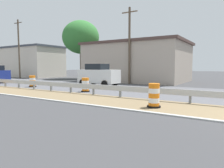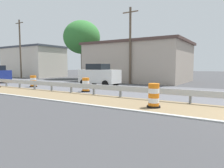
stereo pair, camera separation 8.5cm
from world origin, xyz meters
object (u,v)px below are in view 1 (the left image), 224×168
at_px(traffic_barrel_mid, 32,82).
at_px(utility_pole_mid, 19,48).
at_px(traffic_barrel_nearest, 154,97).
at_px(car_mid_far_lane, 98,75).
at_px(traffic_barrel_close, 85,85).
at_px(utility_pole_near, 129,45).

relative_size(traffic_barrel_mid, utility_pole_mid, 0.12).
distance_m(traffic_barrel_nearest, car_mid_far_lane, 11.08).
relative_size(traffic_barrel_nearest, traffic_barrel_close, 1.06).
xyz_separation_m(traffic_barrel_mid, utility_pole_near, (7.75, -6.09, 3.76)).
bearing_deg(traffic_barrel_close, traffic_barrel_nearest, -114.30).
bearing_deg(traffic_barrel_nearest, utility_pole_mid, 67.46).
relative_size(traffic_barrel_nearest, utility_pole_mid, 0.12).
height_order(traffic_barrel_nearest, utility_pole_near, utility_pole_near).
distance_m(traffic_barrel_close, utility_pole_near, 8.86).
xyz_separation_m(car_mid_far_lane, utility_pole_near, (3.70, -1.45, 3.17)).
distance_m(traffic_barrel_mid, utility_pole_near, 10.55).
distance_m(traffic_barrel_close, traffic_barrel_mid, 6.53).
relative_size(traffic_barrel_mid, car_mid_far_lane, 0.26).
bearing_deg(traffic_barrel_mid, traffic_barrel_nearest, -103.78).
bearing_deg(utility_pole_mid, traffic_barrel_nearest, -112.54).
relative_size(traffic_barrel_mid, utility_pole_near, 0.13).
height_order(traffic_barrel_mid, car_mid_far_lane, car_mid_far_lane).
relative_size(traffic_barrel_nearest, utility_pole_near, 0.14).
distance_m(car_mid_far_lane, utility_pole_near, 5.08).
xyz_separation_m(utility_pole_near, utility_pole_mid, (0.04, 19.54, 0.51)).
height_order(traffic_barrel_close, utility_pole_mid, utility_pole_mid).
xyz_separation_m(traffic_barrel_nearest, utility_pole_near, (10.94, 6.92, 3.73)).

